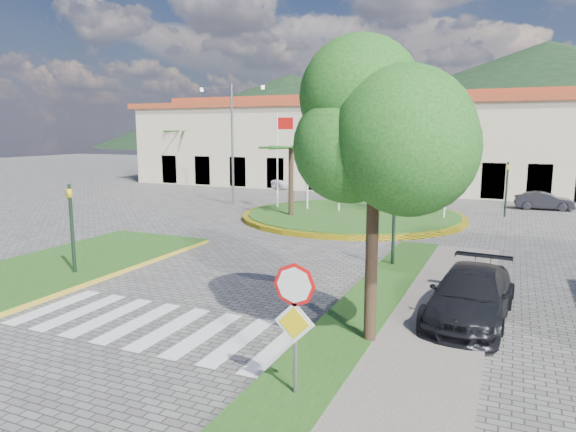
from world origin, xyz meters
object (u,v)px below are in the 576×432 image
at_px(roundabout_island, 353,215).
at_px(white_van, 275,181).
at_px(deciduous_tree, 375,120).
at_px(car_dark_a, 305,182).
at_px(car_dark_b, 544,201).
at_px(stop_sign, 295,309).
at_px(car_side_right, 471,296).

distance_m(roundabout_island, white_van, 16.58).
bearing_deg(deciduous_tree, roundabout_island, 107.91).
height_order(car_dark_a, car_dark_b, car_dark_a).
xyz_separation_m(white_van, car_dark_b, (21.06, -4.53, -0.04)).
bearing_deg(stop_sign, car_side_right, 65.35).
bearing_deg(white_van, deciduous_tree, -134.18).
xyz_separation_m(roundabout_island, car_side_right, (7.50, -14.37, 0.51)).
xyz_separation_m(stop_sign, car_side_right, (2.60, 5.67, -1.10)).
relative_size(white_van, car_dark_a, 1.19).
distance_m(white_van, car_dark_b, 21.54).
bearing_deg(car_dark_b, car_side_right, 168.42).
height_order(car_dark_b, car_side_right, car_side_right).
xyz_separation_m(car_dark_b, car_side_right, (-2.71, -22.37, 0.11)).
bearing_deg(car_dark_a, car_side_right, -143.28).
distance_m(roundabout_island, car_dark_a, 14.91).
bearing_deg(deciduous_tree, car_side_right, 52.74).
relative_size(roundabout_island, deciduous_tree, 1.87).
bearing_deg(car_side_right, car_dark_a, 124.25).
bearing_deg(white_van, car_dark_b, -85.29).
bearing_deg(car_dark_a, stop_sign, -151.61).
distance_m(stop_sign, deciduous_tree, 4.59).
bearing_deg(deciduous_tree, car_dark_a, 114.54).
height_order(stop_sign, car_dark_a, stop_sign).
distance_m(stop_sign, car_dark_b, 28.56).
height_order(roundabout_island, car_side_right, roundabout_island).
relative_size(deciduous_tree, car_dark_a, 1.83).
distance_m(car_dark_a, car_dark_b, 18.78).
height_order(white_van, car_side_right, car_side_right).
bearing_deg(car_side_right, roundabout_island, 121.88).
relative_size(stop_sign, deciduous_tree, 0.39).
relative_size(stop_sign, white_van, 0.60).
xyz_separation_m(roundabout_island, stop_sign, (4.90, -20.04, 1.62)).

